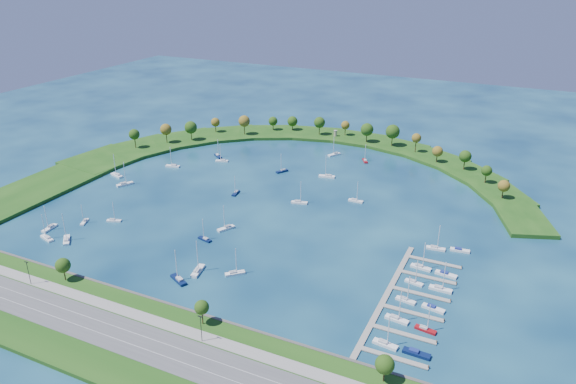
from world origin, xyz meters
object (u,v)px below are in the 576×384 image
at_px(moored_boat_13, 47,238).
at_px(docked_boat_11, 460,250).
at_px(moored_boat_6, 205,239).
at_px(moored_boat_3, 84,221).
at_px(dock_system, 405,300).
at_px(moored_boat_7, 117,175).
at_px(moored_boat_1, 327,176).
at_px(moored_boat_21, 299,202).
at_px(moored_boat_8, 222,160).
at_px(docked_boat_5, 433,308).
at_px(docked_boat_2, 397,318).
at_px(moored_boat_17, 334,154).
at_px(moored_boat_15, 114,220).
at_px(docked_boat_9, 446,274).
at_px(moored_boat_0, 236,192).
at_px(moored_boat_9, 66,240).
at_px(docked_boat_1, 416,353).
at_px(docked_boat_6, 414,282).
at_px(moored_boat_16, 50,227).
at_px(moored_boat_14, 179,279).
at_px(moored_boat_11, 365,160).
at_px(moored_boat_10, 125,184).
at_px(moored_boat_18, 282,171).
at_px(moored_boat_5, 198,270).
at_px(moored_boat_4, 218,156).
at_px(harbor_tower, 335,133).
at_px(docked_boat_10, 436,248).
at_px(docked_boat_3, 425,329).
at_px(moored_boat_12, 235,273).
at_px(moored_boat_2, 173,166).
at_px(docked_boat_8, 421,267).
at_px(docked_boat_7, 440,288).
at_px(moored_boat_19, 226,228).
at_px(docked_boat_0, 385,343).
at_px(docked_boat_4, 406,299).

height_order(moored_boat_13, docked_boat_11, moored_boat_13).
bearing_deg(moored_boat_6, moored_boat_3, 22.68).
bearing_deg(dock_system, moored_boat_7, 164.46).
bearing_deg(moored_boat_1, moored_boat_21, 79.62).
bearing_deg(moored_boat_8, docked_boat_5, 127.24).
xyz_separation_m(moored_boat_8, docked_boat_2, (143.18, -113.02, 0.02)).
height_order(moored_boat_3, moored_boat_17, moored_boat_17).
height_order(dock_system, moored_boat_1, moored_boat_1).
bearing_deg(moored_boat_15, docked_boat_9, -14.90).
distance_m(moored_boat_0, moored_boat_9, 90.55).
bearing_deg(docked_boat_1, moored_boat_1, 124.29).
bearing_deg(docked_boat_6, moored_boat_16, -160.72).
bearing_deg(moored_boat_14, moored_boat_15, 0.20).
xyz_separation_m(moored_boat_11, moored_boat_13, (-100.91, -161.80, 0.03)).
relative_size(moored_boat_10, moored_boat_18, 1.19).
height_order(dock_system, moored_boat_5, moored_boat_5).
bearing_deg(moored_boat_13, moored_boat_6, -139.59).
xyz_separation_m(moored_boat_4, moored_boat_18, (49.54, -6.30, -0.02)).
bearing_deg(moored_boat_16, moored_boat_8, 161.59).
distance_m(moored_boat_18, docked_boat_1, 169.69).
distance_m(harbor_tower, docked_boat_11, 166.49).
bearing_deg(moored_boat_15, docked_boat_10, -7.18).
height_order(moored_boat_9, docked_boat_3, moored_boat_9).
bearing_deg(moored_boat_10, moored_boat_12, -88.42).
xyz_separation_m(moored_boat_2, moored_boat_14, (79.80, -104.13, 0.03)).
distance_m(docked_boat_8, docked_boat_9, 10.51).
distance_m(dock_system, docked_boat_5, 10.72).
height_order(moored_boat_14, moored_boat_15, moored_boat_14).
height_order(dock_system, docked_boat_5, docked_boat_5).
distance_m(docked_boat_2, docked_boat_5, 16.10).
height_order(moored_boat_11, docked_boat_11, moored_boat_11).
bearing_deg(moored_boat_5, harbor_tower, -8.68).
xyz_separation_m(moored_boat_8, docked_boat_1, (153.63, -128.01, -0.22)).
bearing_deg(moored_boat_0, docked_boat_8, 64.96).
xyz_separation_m(moored_boat_8, docked_boat_3, (153.70, -114.31, -0.02)).
bearing_deg(moored_boat_21, moored_boat_11, 66.36).
relative_size(moored_boat_5, docked_boat_1, 1.55).
relative_size(moored_boat_6, moored_boat_12, 0.88).
height_order(moored_boat_5, docked_boat_7, moored_boat_5).
height_order(moored_boat_19, docked_boat_10, moored_boat_19).
distance_m(docked_boat_0, docked_boat_6, 41.33).
bearing_deg(moored_boat_19, moored_boat_9, -27.61).
distance_m(harbor_tower, docked_boat_4, 199.12).
height_order(dock_system, moored_boat_16, moored_boat_16).
bearing_deg(docked_boat_3, moored_boat_18, 142.33).
xyz_separation_m(moored_boat_19, docked_boat_8, (92.12, 4.40, -0.00)).
bearing_deg(docked_boat_8, moored_boat_19, -171.58).
bearing_deg(docked_boat_3, moored_boat_14, -165.29).
height_order(harbor_tower, moored_boat_13, moored_boat_13).
height_order(moored_boat_6, moored_boat_13, moored_boat_13).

